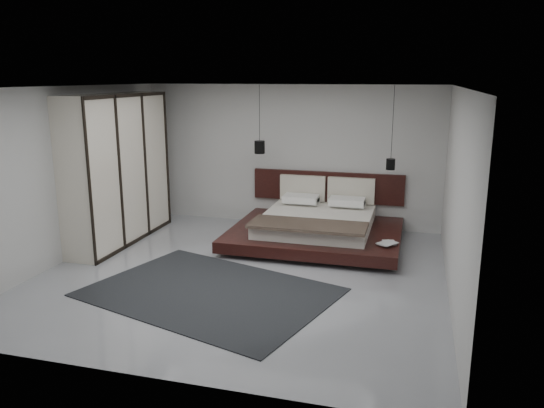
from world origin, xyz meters
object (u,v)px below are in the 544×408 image
(pendant_left, at_px, (260,147))
(pendant_right, at_px, (391,164))
(wardrobe, at_px, (118,169))
(rug, at_px, (210,292))
(lattice_screen, at_px, (144,159))
(bed, at_px, (317,226))

(pendant_left, xyz_separation_m, pendant_right, (2.46, 0.00, -0.22))
(wardrobe, xyz_separation_m, rug, (2.48, -1.87, -1.32))
(rug, bearing_deg, lattice_screen, 129.81)
(pendant_right, bearing_deg, bed, -158.21)
(pendant_right, height_order, rug, pendant_right)
(bed, xyz_separation_m, pendant_left, (-1.23, 0.49, 1.33))
(lattice_screen, distance_m, pendant_right, 4.97)
(rug, bearing_deg, wardrobe, 143.06)
(lattice_screen, bearing_deg, wardrobe, -79.91)
(lattice_screen, xyz_separation_m, wardrobe, (0.25, -1.41, 0.03))
(bed, bearing_deg, pendant_left, 158.21)
(wardrobe, bearing_deg, bed, 13.92)
(lattice_screen, bearing_deg, bed, -8.37)
(pendant_left, height_order, rug, pendant_left)
(pendant_right, bearing_deg, pendant_left, 180.00)
(wardrobe, bearing_deg, rug, -36.94)
(pendant_right, height_order, wardrobe, pendant_right)
(bed, xyz_separation_m, wardrobe, (-3.49, -0.86, 1.03))
(bed, xyz_separation_m, rug, (-1.00, -2.73, -0.30))
(wardrobe, distance_m, rug, 3.38)
(lattice_screen, bearing_deg, pendant_right, -0.67)
(pendant_left, relative_size, wardrobe, 0.48)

